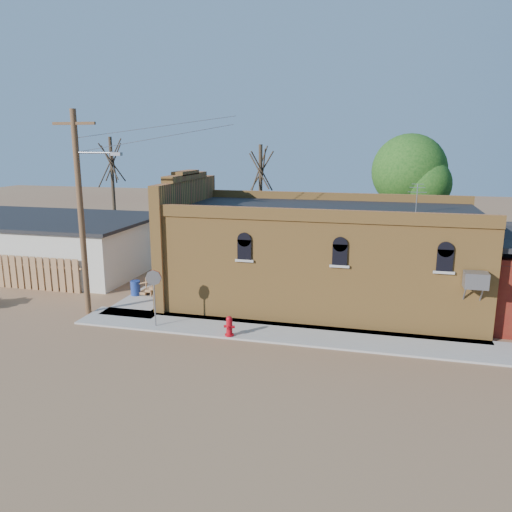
% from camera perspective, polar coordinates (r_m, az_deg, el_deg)
% --- Properties ---
extents(ground, '(120.00, 120.00, 0.00)m').
position_cam_1_polar(ground, '(19.97, -0.01, -9.59)').
color(ground, brown).
rests_on(ground, ground).
extents(sidewalk_south, '(19.00, 2.20, 0.08)m').
position_cam_1_polar(sidewalk_south, '(20.49, 4.74, -8.91)').
color(sidewalk_south, '#9E9991').
rests_on(sidewalk_south, ground).
extents(sidewalk_west, '(2.60, 10.00, 0.08)m').
position_cam_1_polar(sidewalk_west, '(27.31, -9.79, -3.45)').
color(sidewalk_west, '#9E9991').
rests_on(sidewalk_west, ground).
extents(brick_bar, '(16.40, 7.97, 6.30)m').
position_cam_1_polar(brick_bar, '(24.14, 6.99, 0.13)').
color(brick_bar, '#B17836').
rests_on(brick_bar, ground).
extents(wood_fence, '(5.20, 0.10, 1.80)m').
position_cam_1_polar(wood_fence, '(28.57, -23.70, -1.85)').
color(wood_fence, '#9C6E46').
rests_on(wood_fence, ground).
extents(utility_pole, '(3.12, 0.26, 9.00)m').
position_cam_1_polar(utility_pole, '(23.09, -19.30, 5.05)').
color(utility_pole, '#543521').
rests_on(utility_pole, ground).
extents(tree_bare_near, '(2.80, 2.80, 7.65)m').
position_cam_1_polar(tree_bare_near, '(31.83, 0.52, 9.88)').
color(tree_bare_near, '#413225').
rests_on(tree_bare_near, ground).
extents(tree_bare_far, '(2.80, 2.80, 8.16)m').
position_cam_1_polar(tree_bare_far, '(36.90, -16.21, 10.41)').
color(tree_bare_far, '#413225').
rests_on(tree_bare_far, ground).
extents(tree_leafy, '(4.40, 4.40, 8.15)m').
position_cam_1_polar(tree_leafy, '(31.46, 17.10, 9.23)').
color(tree_leafy, '#413225').
rests_on(tree_leafy, ground).
extents(fire_hydrant, '(0.48, 0.48, 0.82)m').
position_cam_1_polar(fire_hydrant, '(20.06, -3.08, -8.00)').
color(fire_hydrant, '#AD0913').
rests_on(fire_hydrant, sidewalk_south).
extents(stop_sign, '(0.64, 0.26, 2.42)m').
position_cam_1_polar(stop_sign, '(21.07, -11.60, -3.06)').
color(stop_sign, gray).
rests_on(stop_sign, sidewalk_south).
extents(trash_barrel, '(0.54, 0.54, 0.74)m').
position_cam_1_polar(trash_barrel, '(25.93, -13.61, -3.57)').
color(trash_barrel, navy).
rests_on(trash_barrel, sidewalk_west).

